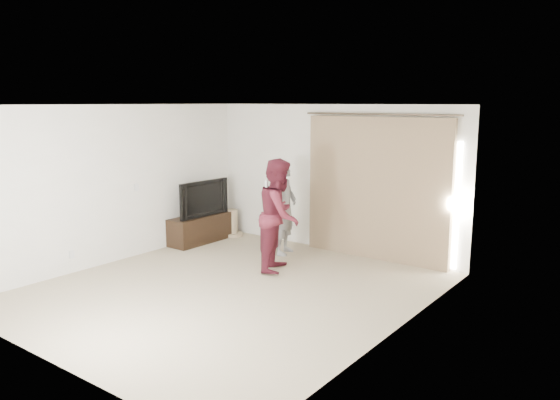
% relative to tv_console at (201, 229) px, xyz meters
% --- Properties ---
extents(floor, '(5.50, 5.50, 0.00)m').
position_rel_tv_console_xyz_m(floor, '(2.27, -1.69, -0.26)').
color(floor, tan).
rests_on(floor, ground).
extents(wall_back, '(5.00, 0.04, 2.60)m').
position_rel_tv_console_xyz_m(wall_back, '(2.27, 1.06, 1.04)').
color(wall_back, white).
rests_on(wall_back, ground).
extents(wall_left, '(0.04, 5.50, 2.60)m').
position_rel_tv_console_xyz_m(wall_left, '(-0.23, -1.69, 1.04)').
color(wall_left, white).
rests_on(wall_left, ground).
extents(ceiling, '(5.00, 5.50, 0.01)m').
position_rel_tv_console_xyz_m(ceiling, '(2.27, -1.69, 2.34)').
color(ceiling, white).
rests_on(ceiling, wall_back).
extents(curtain, '(2.80, 0.11, 2.46)m').
position_rel_tv_console_xyz_m(curtain, '(3.18, 0.99, 0.95)').
color(curtain, tan).
rests_on(curtain, ground).
extents(tv_console, '(0.46, 1.34, 0.51)m').
position_rel_tv_console_xyz_m(tv_console, '(0.00, 0.00, 0.00)').
color(tv_console, black).
rests_on(tv_console, ground).
extents(tv, '(0.19, 1.18, 0.68)m').
position_rel_tv_console_xyz_m(tv, '(0.00, 0.00, 0.60)').
color(tv, black).
rests_on(tv, tv_console).
extents(scratching_post, '(0.40, 0.40, 0.54)m').
position_rel_tv_console_xyz_m(scratching_post, '(0.17, 0.71, -0.04)').
color(scratching_post, tan).
rests_on(scratching_post, ground).
extents(person_man, '(0.55, 0.69, 1.64)m').
position_rel_tv_console_xyz_m(person_man, '(1.76, 0.31, 0.57)').
color(person_man, gray).
rests_on(person_man, ground).
extents(person_woman, '(0.95, 1.05, 1.78)m').
position_rel_tv_console_xyz_m(person_woman, '(2.25, -0.49, 0.63)').
color(person_woman, '#5B1B28').
rests_on(person_woman, ground).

